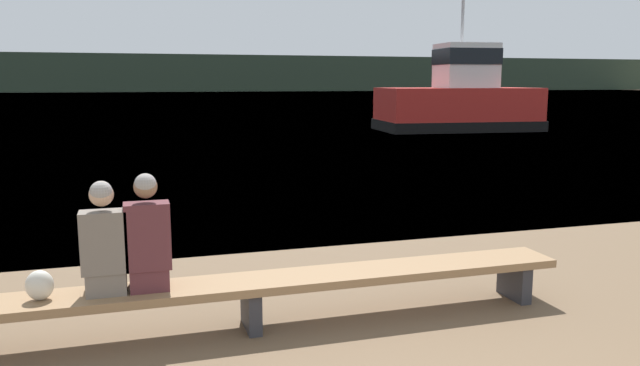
% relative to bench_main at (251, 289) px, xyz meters
% --- Properties ---
extents(water_surface, '(240.00, 240.00, 0.00)m').
position_rel_bench_main_xyz_m(water_surface, '(0.75, 122.53, -0.38)').
color(water_surface, '#386084').
rests_on(water_surface, ground).
extents(far_shoreline, '(600.00, 12.00, 7.76)m').
position_rel_bench_main_xyz_m(far_shoreline, '(0.75, 134.82, 3.51)').
color(far_shoreline, '#2D3D2D').
rests_on(far_shoreline, ground).
extents(bench_main, '(6.17, 0.54, 0.46)m').
position_rel_bench_main_xyz_m(bench_main, '(0.00, 0.00, 0.00)').
color(bench_main, '#8E6B47').
rests_on(bench_main, ground).
extents(person_left, '(0.38, 0.36, 0.98)m').
position_rel_bench_main_xyz_m(person_left, '(-1.24, -0.00, 0.52)').
color(person_left, '#70665B').
rests_on(person_left, bench_main).
extents(person_right, '(0.38, 0.36, 1.03)m').
position_rel_bench_main_xyz_m(person_right, '(-0.88, -0.00, 0.54)').
color(person_right, '#56282D').
rests_on(person_right, bench_main).
extents(shopping_bag, '(0.22, 0.17, 0.25)m').
position_rel_bench_main_xyz_m(shopping_bag, '(-1.76, -0.01, 0.21)').
color(shopping_bag, beige).
rests_on(shopping_bag, bench_main).
extents(tugboat_red, '(7.49, 4.21, 7.41)m').
position_rel_bench_main_xyz_m(tugboat_red, '(13.54, 20.40, 0.87)').
color(tugboat_red, red).
rests_on(tugboat_red, water_surface).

